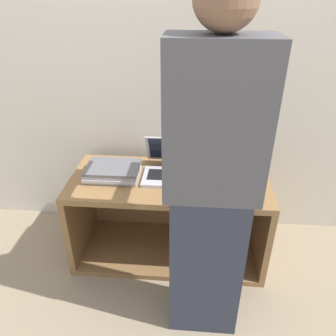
% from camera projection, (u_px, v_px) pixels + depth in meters
% --- Properties ---
extents(ground_plane, '(12.00, 12.00, 0.00)m').
position_uv_depth(ground_plane, '(165.00, 281.00, 2.00)').
color(ground_plane, gray).
extents(wall_back, '(8.00, 0.05, 2.40)m').
position_uv_depth(wall_back, '(174.00, 57.00, 1.96)').
color(wall_back, beige).
rests_on(wall_back, ground_plane).
extents(cart, '(1.18, 0.54, 0.57)m').
position_uv_depth(cart, '(170.00, 211.00, 2.14)').
color(cart, olive).
rests_on(cart, ground_plane).
extents(laptop_open, '(0.31, 0.33, 0.22)m').
position_uv_depth(laptop_open, '(170.00, 168.00, 1.97)').
color(laptop_open, '#B7B7BC').
rests_on(laptop_open, cart).
extents(laptop_stack_left, '(0.32, 0.23, 0.07)m').
position_uv_depth(laptop_stack_left, '(113.00, 171.00, 1.96)').
color(laptop_stack_left, '#B7B7BC').
rests_on(laptop_stack_left, cart).
extents(laptop_stack_right, '(0.33, 0.24, 0.07)m').
position_uv_depth(laptop_stack_right, '(228.00, 176.00, 1.91)').
color(laptop_stack_right, '#232326').
rests_on(laptop_stack_right, cart).
extents(person, '(0.40, 0.53, 1.66)m').
position_uv_depth(person, '(211.00, 187.00, 1.39)').
color(person, '#2D3342').
rests_on(person, ground_plane).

